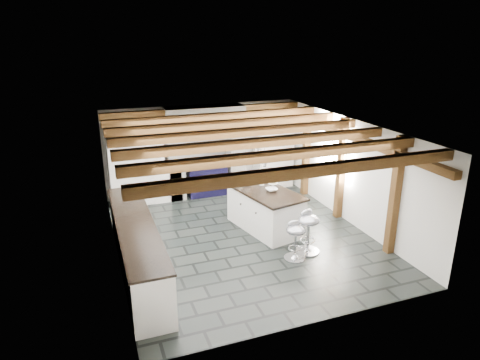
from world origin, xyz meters
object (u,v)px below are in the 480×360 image
object	(u,v)px
bar_stool_near	(308,227)
bar_stool_far	(296,236)
range_cooker	(206,177)
kitchen_island	(265,209)

from	to	relation	value
bar_stool_near	bar_stool_far	xyz separation A→B (m)	(-0.34, -0.16, -0.06)
range_cooker	kitchen_island	size ratio (longest dim) A/B	0.52
range_cooker	bar_stool_near	xyz separation A→B (m)	(0.94, -3.73, 0.07)
kitchen_island	range_cooker	bearing A→B (deg)	90.83
range_cooker	bar_stool_far	bearing A→B (deg)	-81.24
bar_stool_far	range_cooker	bearing A→B (deg)	100.48
range_cooker	bar_stool_near	world-z (taller)	range_cooker
kitchen_island	bar_stool_far	distance (m)	1.40
range_cooker	bar_stool_far	distance (m)	3.93
bar_stool_near	bar_stool_far	distance (m)	0.38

